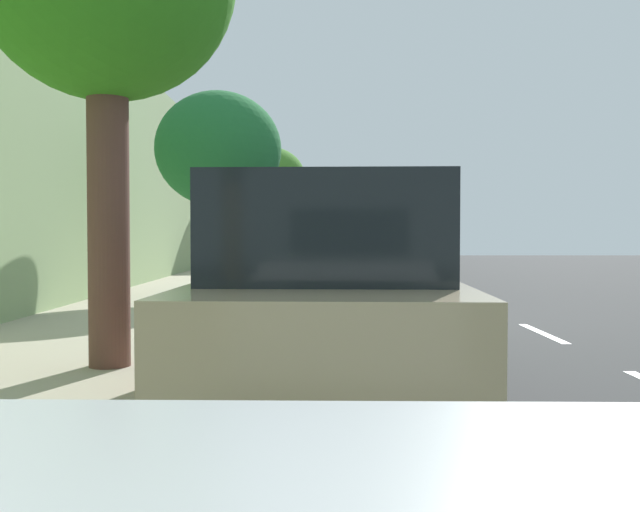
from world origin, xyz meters
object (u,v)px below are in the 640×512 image
(parked_suv_tan_far, at_px, (330,299))
(street_tree_near_cyclist, at_px, (268,177))
(parked_suv_dark_blue_mid, at_px, (323,259))
(parked_sedan_grey_second, at_px, (319,261))
(cyclist_with_backpack, at_px, (263,274))
(parked_sedan_red_nearest, at_px, (317,254))
(fire_hydrant, at_px, (155,342))
(bicycle_at_curb, at_px, (275,317))
(street_tree_mid_block, at_px, (218,151))

(parked_suv_tan_far, height_order, street_tree_near_cyclist, street_tree_near_cyclist)
(parked_suv_tan_far, bearing_deg, parked_suv_dark_blue_mid, -90.03)
(parked_sedan_grey_second, xyz_separation_m, cyclist_with_backpack, (0.86, 10.72, 0.22))
(parked_sedan_red_nearest, relative_size, parked_suv_dark_blue_mid, 0.95)
(parked_sedan_grey_second, xyz_separation_m, fire_hydrant, (1.53, 14.88, -0.18))
(parked_sedan_grey_second, xyz_separation_m, parked_suv_dark_blue_mid, (-0.09, 5.90, 0.27))
(parked_sedan_red_nearest, distance_m, parked_suv_dark_blue_mid, 12.65)
(parked_sedan_grey_second, bearing_deg, parked_suv_tan_far, 90.31)
(parked_suv_dark_blue_mid, relative_size, street_tree_near_cyclist, 0.88)
(parked_sedan_red_nearest, bearing_deg, parked_suv_tan_far, 90.39)
(bicycle_at_curb, bearing_deg, parked_sedan_grey_second, -93.27)
(parked_suv_dark_blue_mid, bearing_deg, fire_hydrant, 79.76)
(parked_sedan_red_nearest, height_order, parked_suv_dark_blue_mid, parked_suv_dark_blue_mid)
(parked_suv_dark_blue_mid, distance_m, street_tree_mid_block, 3.42)
(street_tree_mid_block, relative_size, fire_hydrant, 5.53)
(parked_suv_tan_far, relative_size, street_tree_near_cyclist, 0.89)
(parked_sedan_grey_second, relative_size, street_tree_near_cyclist, 0.82)
(parked_suv_dark_blue_mid, xyz_separation_m, fire_hydrant, (1.62, 8.98, -0.46))
(street_tree_mid_block, distance_m, fire_hydrant, 9.95)
(bicycle_at_curb, height_order, cyclist_with_backpack, cyclist_with_backpack)
(cyclist_with_backpack, height_order, street_tree_mid_block, street_tree_mid_block)
(parked_suv_dark_blue_mid, xyz_separation_m, cyclist_with_backpack, (0.95, 4.82, -0.06))
(parked_sedan_grey_second, height_order, parked_suv_tan_far, parked_suv_tan_far)
(street_tree_mid_block, bearing_deg, bicycle_at_curb, 105.73)
(parked_sedan_grey_second, xyz_separation_m, bicycle_at_curb, (0.64, 11.19, -0.39))
(parked_suv_dark_blue_mid, height_order, street_tree_near_cyclist, street_tree_near_cyclist)
(cyclist_with_backpack, height_order, street_tree_near_cyclist, street_tree_near_cyclist)
(parked_suv_tan_far, bearing_deg, parked_sedan_red_nearest, -89.61)
(parked_sedan_red_nearest, xyz_separation_m, parked_suv_tan_far, (-0.15, 22.22, 0.27))
(parked_sedan_red_nearest, distance_m, cyclist_with_backpack, 17.49)
(street_tree_mid_block, bearing_deg, parked_suv_dark_blue_mid, 167.61)
(cyclist_with_backpack, xyz_separation_m, fire_hydrant, (0.67, 4.16, -0.40))
(cyclist_with_backpack, xyz_separation_m, street_tree_mid_block, (1.41, -5.34, 2.48))
(bicycle_at_curb, bearing_deg, cyclist_with_backpack, -64.66)
(parked_sedan_red_nearest, relative_size, parked_sedan_grey_second, 1.02)
(street_tree_near_cyclist, distance_m, street_tree_mid_block, 16.11)
(parked_sedan_red_nearest, bearing_deg, parked_sedan_grey_second, 90.57)
(fire_hydrant, bearing_deg, bicycle_at_curb, -103.62)
(parked_suv_dark_blue_mid, height_order, bicycle_at_curb, parked_suv_dark_blue_mid)
(parked_sedan_grey_second, distance_m, street_tree_mid_block, 6.44)
(parked_sedan_red_nearest, bearing_deg, street_tree_mid_block, 79.68)
(parked_sedan_red_nearest, bearing_deg, fire_hydrant, 86.12)
(parked_sedan_red_nearest, height_order, parked_suv_tan_far, parked_suv_tan_far)
(parked_sedan_grey_second, bearing_deg, street_tree_near_cyclist, -78.01)
(parked_suv_dark_blue_mid, height_order, cyclist_with_backpack, parked_suv_dark_blue_mid)
(parked_sedan_red_nearest, distance_m, fire_hydrant, 21.68)
(parked_suv_dark_blue_mid, distance_m, bicycle_at_curb, 5.38)
(fire_hydrant, bearing_deg, parked_suv_dark_blue_mid, -100.24)
(parked_suv_tan_far, relative_size, bicycle_at_curb, 3.07)
(parked_suv_tan_far, bearing_deg, bicycle_at_curb, -80.42)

